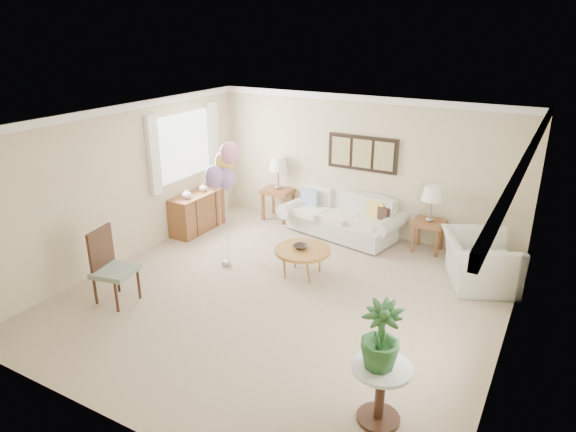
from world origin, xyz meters
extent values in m
plane|color=#BAA78F|center=(0.00, 0.00, 0.00)|extent=(6.00, 6.00, 0.00)
cube|color=beige|center=(0.00, 3.00, 1.30)|extent=(6.00, 0.04, 2.60)
cube|color=beige|center=(0.00, -3.00, 1.30)|extent=(6.00, 0.04, 2.60)
cube|color=beige|center=(-3.00, 0.00, 1.30)|extent=(0.04, 6.00, 2.60)
cube|color=beige|center=(3.00, 0.00, 1.30)|extent=(0.04, 6.00, 2.60)
cube|color=white|center=(0.00, 0.00, 2.59)|extent=(6.00, 6.00, 0.02)
cube|color=white|center=(0.00, 2.97, 2.54)|extent=(6.00, 0.06, 0.12)
cube|color=white|center=(-2.97, 0.00, 2.54)|extent=(0.06, 6.00, 0.12)
cube|color=white|center=(2.97, 0.00, 2.54)|extent=(0.06, 6.00, 0.12)
cube|color=white|center=(-2.98, 1.50, 1.65)|extent=(0.04, 1.40, 1.20)
cube|color=white|center=(-2.94, 0.65, 1.65)|extent=(0.10, 0.22, 1.40)
cube|color=white|center=(-2.94, 2.35, 1.65)|extent=(0.10, 0.22, 1.40)
cube|color=black|center=(0.00, 2.97, 1.55)|extent=(1.35, 0.04, 0.65)
cube|color=#8C8C59|center=(-0.42, 2.94, 1.55)|extent=(0.36, 0.02, 0.52)
cube|color=#8C8C59|center=(0.00, 2.94, 1.55)|extent=(0.36, 0.02, 0.52)
cube|color=#8C8C59|center=(0.42, 2.94, 1.55)|extent=(0.36, 0.02, 0.52)
cube|color=beige|center=(-0.22, 2.59, 0.20)|extent=(2.15, 1.21, 0.33)
cube|color=beige|center=(-0.22, 2.90, 0.57)|extent=(2.02, 0.59, 0.51)
cylinder|color=beige|center=(-1.18, 2.59, 0.41)|extent=(0.45, 0.87, 0.29)
cylinder|color=beige|center=(0.75, 2.59, 0.41)|extent=(0.45, 0.87, 0.29)
cube|color=white|center=(-0.80, 2.55, 0.40)|extent=(0.67, 0.76, 0.11)
cube|color=white|center=(-0.22, 2.55, 0.40)|extent=(0.67, 0.76, 0.11)
cube|color=white|center=(0.36, 2.55, 0.40)|extent=(0.67, 0.76, 0.11)
cube|color=#7FA7BF|center=(-0.94, 2.70, 0.61)|extent=(0.35, 0.11, 0.35)
cube|color=gold|center=(0.43, 2.70, 0.61)|extent=(0.35, 0.11, 0.35)
cube|color=#322018|center=(0.56, 2.64, 0.55)|extent=(0.31, 0.09, 0.31)
cube|color=beige|center=(-0.22, 2.59, 0.02)|extent=(1.84, 0.74, 0.04)
cube|color=brown|center=(-1.70, 2.80, 0.61)|extent=(0.60, 0.54, 0.09)
cube|color=brown|center=(-1.94, 2.58, 0.28)|extent=(0.05, 0.05, 0.57)
cube|color=brown|center=(-1.46, 2.58, 0.28)|extent=(0.05, 0.05, 0.57)
cube|color=brown|center=(-1.94, 3.02, 0.28)|extent=(0.05, 0.05, 0.57)
cube|color=brown|center=(-1.46, 3.02, 0.28)|extent=(0.05, 0.05, 0.57)
cube|color=brown|center=(1.40, 2.72, 0.53)|extent=(0.52, 0.47, 0.08)
cube|color=brown|center=(1.19, 2.53, 0.24)|extent=(0.05, 0.05, 0.49)
cube|color=brown|center=(1.61, 2.53, 0.24)|extent=(0.05, 0.05, 0.49)
cube|color=brown|center=(1.19, 2.91, 0.24)|extent=(0.05, 0.05, 0.49)
cube|color=brown|center=(1.61, 2.91, 0.24)|extent=(0.05, 0.05, 0.49)
cylinder|color=gray|center=(-1.70, 2.80, 0.69)|extent=(0.15, 0.15, 0.06)
cylinder|color=gray|center=(-1.70, 2.80, 0.88)|extent=(0.04, 0.04, 0.32)
cone|color=silver|center=(-1.70, 2.80, 1.17)|extent=(0.37, 0.37, 0.26)
cylinder|color=gray|center=(1.40, 2.72, 0.60)|extent=(0.15, 0.15, 0.06)
cylinder|color=gray|center=(1.40, 2.72, 0.79)|extent=(0.04, 0.04, 0.32)
cone|color=silver|center=(1.40, 2.72, 1.07)|extent=(0.36, 0.36, 0.26)
cylinder|color=olive|center=(-0.09, 0.80, 0.43)|extent=(0.90, 0.90, 0.05)
cylinder|color=olive|center=(0.12, 1.02, 0.20)|extent=(0.04, 0.04, 0.40)
cylinder|color=olive|center=(-0.30, 1.02, 0.20)|extent=(0.04, 0.04, 0.40)
cylinder|color=olive|center=(-0.30, 0.59, 0.20)|extent=(0.04, 0.04, 0.40)
cylinder|color=olive|center=(0.12, 0.59, 0.20)|extent=(0.04, 0.04, 0.40)
imported|color=#29221E|center=(-0.13, 0.81, 0.48)|extent=(0.27, 0.27, 0.06)
imported|color=beige|center=(2.41, 1.87, 0.38)|extent=(1.41, 1.49, 0.77)
cylinder|color=silver|center=(2.09, -1.67, 0.64)|extent=(0.61, 0.61, 0.04)
cylinder|color=#382317|center=(2.09, -1.67, 0.31)|extent=(0.10, 0.10, 0.61)
cylinder|color=#382317|center=(2.09, -1.67, 0.01)|extent=(0.44, 0.44, 0.01)
imported|color=#215320|center=(2.06, -1.69, 1.01)|extent=(0.41, 0.41, 0.70)
cube|color=gray|center=(-2.03, -1.24, 0.48)|extent=(0.63, 0.63, 0.07)
cylinder|color=#382317|center=(-2.25, -1.46, 0.22)|extent=(0.04, 0.04, 0.44)
cylinder|color=#382317|center=(-1.82, -1.46, 0.22)|extent=(0.04, 0.04, 0.44)
cylinder|color=#382317|center=(-2.25, -1.03, 0.22)|extent=(0.04, 0.04, 0.44)
cylinder|color=#382317|center=(-1.82, -1.03, 0.22)|extent=(0.04, 0.04, 0.44)
cube|color=#382317|center=(-2.27, -1.24, 0.80)|extent=(0.14, 0.51, 0.58)
cube|color=brown|center=(-2.76, 1.50, 0.37)|extent=(0.45, 1.20, 0.74)
cube|color=#382317|center=(-2.75, 1.20, 0.37)|extent=(0.46, 0.02, 0.70)
cube|color=#382317|center=(-2.75, 1.80, 0.37)|extent=(0.46, 0.02, 0.70)
imported|color=white|center=(-2.74, 1.21, 0.83)|extent=(0.23, 0.23, 0.18)
imported|color=#BABABA|center=(-2.74, 1.69, 0.83)|extent=(0.19, 0.19, 0.17)
cube|color=gray|center=(-1.35, 0.48, 0.04)|extent=(0.11, 0.11, 0.09)
ellipsoid|color=pink|center=(-1.43, 0.37, 1.51)|extent=(0.30, 0.30, 0.35)
cylinder|color=silver|center=(-1.39, 0.42, 0.71)|extent=(0.01, 0.01, 1.25)
ellipsoid|color=#997CBE|center=(-1.24, 0.45, 1.53)|extent=(0.30, 0.30, 0.35)
cylinder|color=silver|center=(-1.29, 0.46, 0.72)|extent=(0.01, 0.01, 1.27)
ellipsoid|color=#FFD448|center=(-1.37, 0.57, 1.76)|extent=(0.30, 0.30, 0.35)
cylinder|color=silver|center=(-1.36, 0.53, 0.84)|extent=(0.01, 0.01, 1.50)
ellipsoid|color=pink|center=(-1.23, 0.53, 1.93)|extent=(0.30, 0.30, 0.35)
cylinder|color=silver|center=(-1.29, 0.50, 0.92)|extent=(0.01, 0.01, 1.67)
ellipsoid|color=#997CBE|center=(-1.36, 0.29, 1.59)|extent=(0.30, 0.30, 0.35)
cylinder|color=silver|center=(-1.35, 0.38, 0.75)|extent=(0.01, 0.01, 1.33)
camera|label=1|loc=(3.33, -5.75, 3.80)|focal=32.00mm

